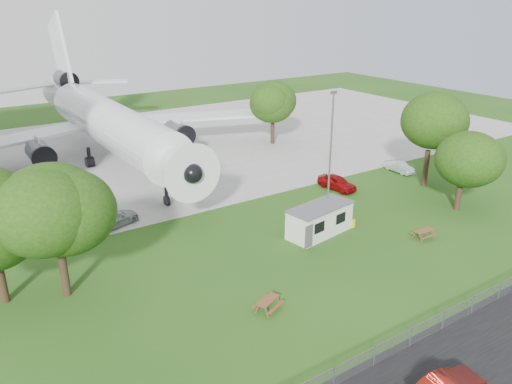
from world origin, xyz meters
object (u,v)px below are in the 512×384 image
site_cabin (320,220)px  picnic_east (423,238)px  airliner (106,120)px  picnic_west (268,309)px

site_cabin → picnic_east: bearing=-39.4°
site_cabin → picnic_east: size_ratio=3.85×
airliner → site_cabin: (8.44, -30.71, -3.96)m
airliner → picnic_west: bearing=-92.8°
airliner → site_cabin: size_ratio=6.90×
site_cabin → airliner: bearing=105.4°
site_cabin → picnic_east: site_cabin is taller
site_cabin → picnic_west: 12.46m
airliner → picnic_west: size_ratio=26.52×
site_cabin → picnic_east: 8.98m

